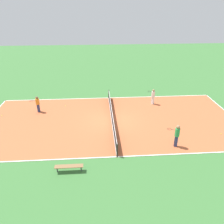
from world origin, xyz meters
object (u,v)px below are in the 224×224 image
player_far_white (153,96)px  player_center_orange (38,103)px  tennis_net (112,116)px  bench (69,167)px  player_far_green (177,134)px  tennis_ball_left_sideline (66,106)px  tennis_ball_far_baseline (2,116)px  tennis_ball_right_alley (221,134)px

player_far_white → player_center_orange: size_ratio=1.01×
tennis_net → player_center_orange: player_center_orange is taller
bench → player_center_orange: size_ratio=1.12×
player_center_orange → tennis_net: bearing=152.2°
player_far_green → tennis_ball_left_sideline: 12.18m
tennis_ball_far_baseline → tennis_ball_right_alley: bearing=-103.2°
tennis_ball_left_sideline → tennis_ball_far_baseline: bearing=107.4°
player_far_white → tennis_ball_right_alley: bearing=177.8°
player_center_orange → tennis_ball_far_baseline: bearing=1.4°
player_center_orange → tennis_ball_far_baseline: (-0.69, 3.39, -0.91)m
tennis_ball_far_baseline → tennis_ball_right_alley: same height
tennis_net → player_far_white: bearing=-54.0°
player_far_white → tennis_ball_left_sideline: bearing=52.6°
bench → player_far_white: size_ratio=1.11×
tennis_net → player_far_white: 5.72m
player_center_orange → tennis_ball_right_alley: bearing=151.8°
bench → tennis_ball_right_alley: 12.76m
bench → tennis_ball_right_alley: (3.63, -12.23, -0.34)m
player_center_orange → tennis_ball_far_baseline: size_ratio=24.34×
tennis_net → player_far_green: 6.34m
tennis_ball_left_sideline → player_far_green: bearing=-130.2°
tennis_net → tennis_ball_right_alley: size_ratio=155.96×
player_far_white → tennis_ball_left_sideline: (0.12, 9.32, -0.93)m
bench → tennis_ball_far_baseline: (8.23, 7.35, -0.34)m
bench → player_far_green: player_far_green is taller
bench → player_far_green: size_ratio=1.01×
player_center_orange → tennis_ball_left_sideline: player_center_orange is taller
tennis_net → player_far_white: (3.36, -4.61, 0.45)m
bench → player_center_orange: bearing=-66.0°
tennis_ball_right_alley → tennis_net: bearing=71.6°
tennis_net → tennis_ball_far_baseline: 10.74m
tennis_net → player_center_orange: (2.31, 7.22, 0.44)m
tennis_ball_left_sideline → player_center_orange: bearing=114.9°
tennis_net → bench: 7.37m
player_far_green → tennis_ball_far_baseline: size_ratio=26.98×
tennis_ball_right_alley → player_far_white: bearing=34.5°
player_far_white → player_center_orange: 11.88m
tennis_ball_left_sideline → tennis_net: bearing=-126.4°
player_far_green → tennis_ball_right_alley: (1.39, -4.40, -1.03)m
bench → player_far_white: (9.96, -7.87, 0.59)m
player_far_white → player_center_orange: player_far_white is taller
player_far_white → bench: bearing=105.0°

